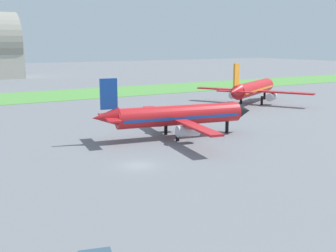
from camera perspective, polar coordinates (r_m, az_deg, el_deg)
ground_plane at (r=56.08m, az=-4.04°, el=-5.26°), size 600.00×600.00×0.00m
grass_taxiway_strip at (r=131.92m, az=-20.17°, el=3.50°), size 360.00×28.00×0.08m
airplane_parked_jet_far at (r=114.10m, az=11.22°, el=4.89°), size 28.22×28.26×11.03m
airplane_midfield_jet at (r=71.66m, az=1.17°, el=1.37°), size 28.52×28.96×10.27m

